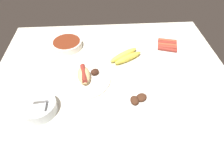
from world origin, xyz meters
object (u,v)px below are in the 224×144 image
Objects in this scene: bowl_chili at (67,44)px; bowl_coleslaw at (39,107)px; plate_grilled_meat at (137,98)px; plate_hotdog_assembled at (85,77)px; banana_bunch at (126,56)px; plate_sausages at (167,46)px.

bowl_coleslaw is at bearing -99.09° from bowl_chili.
bowl_coleslaw is 42.30cm from plate_grilled_meat.
banana_bunch is at bearing 33.07° from plate_hotdog_assembled.
bowl_coleslaw is 0.85× the size of bowl_chili.
plate_hotdog_assembled is at bearing -67.75° from bowl_chili.
plate_hotdog_assembled reaches higher than plate_grilled_meat.
bowl_coleslaw reaches higher than plate_sausages.
plate_hotdog_assembled is 1.19× the size of plate_grilled_meat.
plate_hotdog_assembled is (-21.99, -14.32, -0.20)cm from banana_bunch.
plate_hotdog_assembled is 27.68cm from plate_grilled_meat.
bowl_coleslaw is 45.04cm from bowl_chili.
banana_bunch is 0.73× the size of plate_hotdog_assembled.
plate_hotdog_assembled is 1.29× the size of plate_sausages.
plate_hotdog_assembled reaches higher than plate_sausages.
bowl_chili is 0.79× the size of plate_grilled_meat.
bowl_coleslaw reaches higher than banana_bunch.
plate_sausages is (47.33, 22.79, -0.55)cm from plate_hotdog_assembled.
plate_grilled_meat is 43.64cm from plate_sausages.
plate_grilled_meat is 1.09× the size of plate_sausages.
bowl_coleslaw is at bearing -141.91° from banana_bunch.
banana_bunch is 35.57cm from bowl_chili.
banana_bunch is at bearing 38.09° from bowl_coleslaw.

